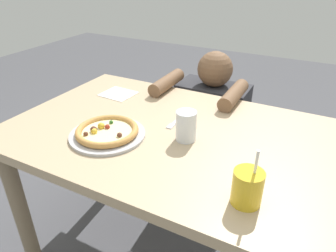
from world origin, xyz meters
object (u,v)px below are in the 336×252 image
at_px(water_cup_clear, 186,126).
at_px(fork, 178,119).
at_px(drink_cup_colored, 247,187).
at_px(pizza_near, 107,132).
at_px(diner_seated, 210,133).

relative_size(water_cup_clear, fork, 0.58).
xyz_separation_m(drink_cup_colored, fork, (-0.40, 0.37, -0.05)).
height_order(drink_cup_colored, fork, drink_cup_colored).
bearing_deg(pizza_near, diner_seated, 78.63).
relative_size(pizza_near, diner_seated, 0.32).
distance_m(pizza_near, diner_seated, 0.86).
bearing_deg(water_cup_clear, diner_seated, 101.04).
xyz_separation_m(fork, diner_seated, (-0.03, 0.52, -0.34)).
relative_size(pizza_near, water_cup_clear, 2.52).
height_order(pizza_near, drink_cup_colored, drink_cup_colored).
bearing_deg(drink_cup_colored, fork, 137.05).
height_order(water_cup_clear, fork, water_cup_clear).
bearing_deg(water_cup_clear, pizza_near, -156.87).
distance_m(water_cup_clear, fork, 0.17).
distance_m(drink_cup_colored, water_cup_clear, 0.38).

